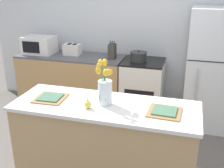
{
  "coord_description": "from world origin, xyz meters",
  "views": [
    {
      "loc": [
        0.73,
        -2.34,
        2.04
      ],
      "look_at": [
        0.0,
        0.25,
        1.01
      ],
      "focal_mm": 45.0,
      "sensor_mm": 36.0,
      "label": 1
    }
  ],
  "objects": [
    {
      "name": "back_counter",
      "position": [
        -1.06,
        1.6,
        0.45
      ],
      "size": [
        1.68,
        0.6,
        0.89
      ],
      "color": "tan",
      "rests_on": "ground_plane"
    },
    {
      "name": "plate_setting_left",
      "position": [
        -0.57,
        -0.02,
        0.91
      ],
      "size": [
        0.31,
        0.31,
        0.02
      ],
      "color": "olive",
      "rests_on": "kitchen_island"
    },
    {
      "name": "pear_figurine",
      "position": [
        -0.13,
        -0.13,
        0.94
      ],
      "size": [
        0.07,
        0.07,
        0.11
      ],
      "color": "#E5CC4C",
      "rests_on": "kitchen_island"
    },
    {
      "name": "knife_block",
      "position": [
        -0.38,
        1.6,
        1.01
      ],
      "size": [
        0.1,
        0.14,
        0.27
      ],
      "color": "#3D3833",
      "rests_on": "back_counter"
    },
    {
      "name": "flower_vase",
      "position": [
        -0.01,
        0.01,
        1.06
      ],
      "size": [
        0.14,
        0.18,
        0.43
      ],
      "color": "silver",
      "rests_on": "kitchen_island"
    },
    {
      "name": "cooking_pot",
      "position": [
        0.02,
        1.59,
        0.96
      ],
      "size": [
        0.25,
        0.25,
        0.16
      ],
      "color": "#2D2D2D",
      "rests_on": "stove_range"
    },
    {
      "name": "kitchen_island",
      "position": [
        0.0,
        0.0,
        0.45
      ],
      "size": [
        1.8,
        0.66,
        0.89
      ],
      "color": "tan",
      "rests_on": "ground_plane"
    },
    {
      "name": "microwave",
      "position": [
        -1.59,
        1.6,
        1.03
      ],
      "size": [
        0.48,
        0.37,
        0.27
      ],
      "color": "white",
      "rests_on": "back_counter"
    },
    {
      "name": "plate_setting_right",
      "position": [
        0.57,
        -0.02,
        0.91
      ],
      "size": [
        0.31,
        0.31,
        0.02
      ],
      "color": "olive",
      "rests_on": "kitchen_island"
    },
    {
      "name": "refrigerator",
      "position": [
        1.05,
        1.6,
        0.84
      ],
      "size": [
        0.68,
        0.67,
        1.68
      ],
      "color": "silver",
      "rests_on": "ground_plane"
    },
    {
      "name": "back_wall",
      "position": [
        0.0,
        2.0,
        1.35
      ],
      "size": [
        5.2,
        0.08,
        2.7
      ],
      "color": "silver",
      "rests_on": "ground_plane"
    },
    {
      "name": "stove_range",
      "position": [
        0.1,
        1.6,
        0.45
      ],
      "size": [
        0.6,
        0.61,
        0.89
      ],
      "color": "silver",
      "rests_on": "ground_plane"
    },
    {
      "name": "toaster",
      "position": [
        -1.05,
        1.65,
        0.98
      ],
      "size": [
        0.28,
        0.18,
        0.17
      ],
      "color": "silver",
      "rests_on": "back_counter"
    }
  ]
}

